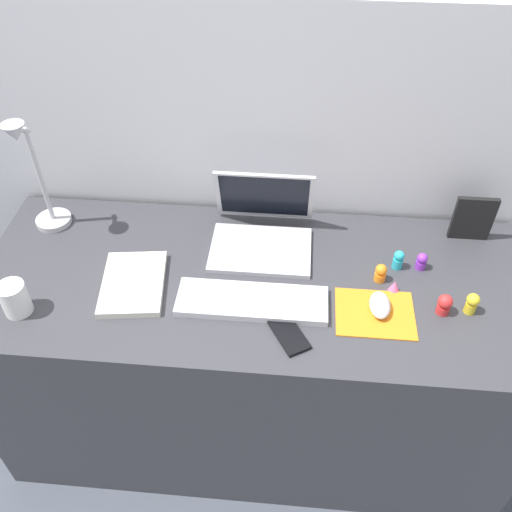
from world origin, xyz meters
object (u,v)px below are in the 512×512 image
mouse (380,305)px  toy_figurine_yellow (472,303)px  toy_figurine_pink (395,286)px  keyboard (253,301)px  picture_frame (473,219)px  laptop (262,225)px  toy_figurine_purple (422,261)px  toy_figurine_orange (381,273)px  toy_figurine_red (444,304)px  toy_figurine_cyan (398,260)px  notebook_pad (133,283)px  cell_phone (289,334)px  desk_lamp (36,179)px  coffee_mug (15,299)px

mouse → toy_figurine_yellow: size_ratio=1.50×
toy_figurine_pink → keyboard: bearing=-167.6°
picture_frame → toy_figurine_pink: 0.35m
laptop → toy_figurine_purple: size_ratio=5.60×
keyboard → mouse: size_ratio=4.27×
toy_figurine_orange → toy_figurine_pink: bearing=-46.4°
toy_figurine_red → toy_figurine_cyan: bearing=122.3°
mouse → toy_figurine_cyan: toy_figurine_cyan is taller
notebook_pad → toy_figurine_pink: size_ratio=6.82×
toy_figurine_orange → toy_figurine_red: bearing=-34.3°
cell_phone → desk_lamp: desk_lamp is taller
cell_phone → toy_figurine_yellow: size_ratio=2.00×
cell_phone → toy_figurine_cyan: 0.41m
desk_lamp → toy_figurine_cyan: (1.07, -0.09, -0.15)m
desk_lamp → picture_frame: size_ratio=2.54×
cell_phone → notebook_pad: (-0.44, 0.14, 0.01)m
desk_lamp → laptop: bearing=0.2°
laptop → coffee_mug: (-0.63, -0.35, -0.01)m
notebook_pad → toy_figurine_cyan: bearing=3.5°
toy_figurine_pink → toy_figurine_purple: bearing=49.5°
notebook_pad → toy_figurine_cyan: size_ratio=3.95×
mouse → toy_figurine_cyan: bearing=69.7°
picture_frame → desk_lamp: bearing=-177.1°
cell_phone → toy_figurine_yellow: 0.50m
notebook_pad → toy_figurine_pink: 0.73m
coffee_mug → laptop: bearing=29.2°
keyboard → toy_figurine_red: bearing=1.8°
toy_figurine_cyan → toy_figurine_purple: size_ratio=1.13×
mouse → toy_figurine_pink: 0.09m
keyboard → toy_figurine_orange: (0.35, 0.12, 0.02)m
desk_lamp → toy_figurine_yellow: desk_lamp is taller
desk_lamp → toy_figurine_purple: 1.15m
keyboard → toy_figurine_pink: toy_figurine_pink is taller
coffee_mug → desk_lamp: bearing=96.4°
toy_figurine_yellow → mouse: bearing=-176.0°
desk_lamp → notebook_pad: (0.32, -0.23, -0.17)m
picture_frame → coffee_mug: (-1.26, -0.41, -0.03)m
cell_phone → notebook_pad: notebook_pad is taller
laptop → cell_phone: laptop is taller
desk_lamp → toy_figurine_pink: size_ratio=10.83×
keyboard → toy_figurine_purple: size_ratio=7.65×
picture_frame → laptop: bearing=-174.3°
cell_phone → picture_frame: picture_frame is taller
toy_figurine_yellow → toy_figurine_cyan: size_ratio=1.06×
toy_figurine_yellow → cell_phone: bearing=-165.3°
desk_lamp → coffee_mug: 0.38m
keyboard → picture_frame: (0.63, 0.33, 0.06)m
toy_figurine_purple → coffee_mug: bearing=-166.4°
toy_figurine_pink → toy_figurine_yellow: (0.19, -0.06, 0.02)m
laptop → notebook_pad: size_ratio=1.25×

